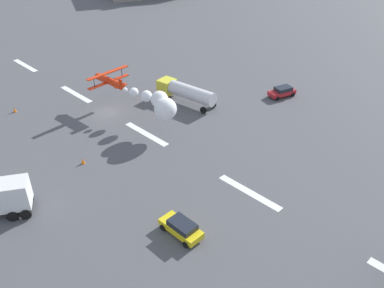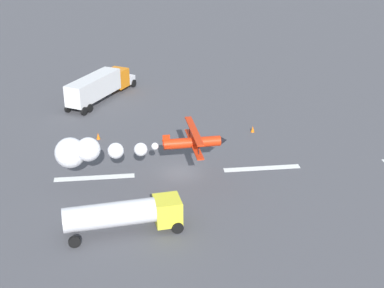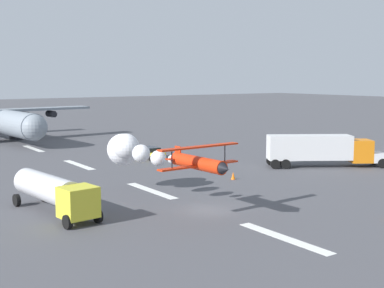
{
  "view_description": "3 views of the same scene",
  "coord_description": "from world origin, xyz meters",
  "px_view_note": "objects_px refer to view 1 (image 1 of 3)",
  "views": [
    {
      "loc": [
        45.01,
        -28.25,
        27.72
      ],
      "look_at": [
        17.1,
        0.0,
        2.25
      ],
      "focal_mm": 37.8,
      "sensor_mm": 36.0,
      "label": 1
    },
    {
      "loc": [
        4.9,
        50.59,
        26.51
      ],
      "look_at": [
        -1.08,
        1.57,
        3.9
      ],
      "focal_mm": 52.52,
      "sensor_mm": 36.0,
      "label": 2
    },
    {
      "loc": [
        -32.18,
        23.44,
        10.37
      ],
      "look_at": [
        5.54,
        -2.46,
        4.48
      ],
      "focal_mm": 48.69,
      "sensor_mm": 36.0,
      "label": 3
    }
  ],
  "objects_px": {
    "stunt_biplane_red": "(152,100)",
    "fuel_tanker_truck": "(185,92)",
    "airport_staff_sedan": "(282,91)",
    "traffic_cone_near": "(15,110)",
    "followme_car_yellow": "(181,227)",
    "traffic_cone_far": "(83,161)"
  },
  "relations": [
    {
      "from": "airport_staff_sedan",
      "to": "traffic_cone_far",
      "type": "height_order",
      "value": "airport_staff_sedan"
    },
    {
      "from": "followme_car_yellow",
      "to": "airport_staff_sedan",
      "type": "bearing_deg",
      "value": 107.73
    },
    {
      "from": "airport_staff_sedan",
      "to": "traffic_cone_near",
      "type": "height_order",
      "value": "airport_staff_sedan"
    },
    {
      "from": "traffic_cone_far",
      "to": "traffic_cone_near",
      "type": "bearing_deg",
      "value": 179.52
    },
    {
      "from": "followme_car_yellow",
      "to": "traffic_cone_near",
      "type": "xyz_separation_m",
      "value": [
        -34.67,
        -0.05,
        -0.44
      ]
    },
    {
      "from": "followme_car_yellow",
      "to": "airport_staff_sedan",
      "type": "xyz_separation_m",
      "value": [
        -10.09,
        31.56,
        -0.0
      ]
    },
    {
      "from": "airport_staff_sedan",
      "to": "traffic_cone_near",
      "type": "bearing_deg",
      "value": -127.87
    },
    {
      "from": "followme_car_yellow",
      "to": "traffic_cone_far",
      "type": "height_order",
      "value": "followme_car_yellow"
    },
    {
      "from": "followme_car_yellow",
      "to": "traffic_cone_far",
      "type": "distance_m",
      "value": 16.49
    },
    {
      "from": "followme_car_yellow",
      "to": "airport_staff_sedan",
      "type": "distance_m",
      "value": 33.13
    },
    {
      "from": "stunt_biplane_red",
      "to": "traffic_cone_near",
      "type": "xyz_separation_m",
      "value": [
        -17.4,
        -11.4,
        -3.58
      ]
    },
    {
      "from": "airport_staff_sedan",
      "to": "stunt_biplane_red",
      "type": "bearing_deg",
      "value": -109.54
    },
    {
      "from": "fuel_tanker_truck",
      "to": "traffic_cone_far",
      "type": "relative_size",
      "value": 13.38
    },
    {
      "from": "stunt_biplane_red",
      "to": "traffic_cone_far",
      "type": "xyz_separation_m",
      "value": [
        0.78,
        -11.55,
        -3.58
      ]
    },
    {
      "from": "traffic_cone_far",
      "to": "stunt_biplane_red",
      "type": "bearing_deg",
      "value": 93.88
    },
    {
      "from": "stunt_biplane_red",
      "to": "airport_staff_sedan",
      "type": "relative_size",
      "value": 3.63
    },
    {
      "from": "stunt_biplane_red",
      "to": "fuel_tanker_truck",
      "type": "relative_size",
      "value": 1.65
    },
    {
      "from": "fuel_tanker_truck",
      "to": "followme_car_yellow",
      "type": "relative_size",
      "value": 2.28
    },
    {
      "from": "airport_staff_sedan",
      "to": "traffic_cone_far",
      "type": "xyz_separation_m",
      "value": [
        -6.39,
        -31.76,
        -0.44
      ]
    },
    {
      "from": "fuel_tanker_truck",
      "to": "followme_car_yellow",
      "type": "bearing_deg",
      "value": -45.32
    },
    {
      "from": "fuel_tanker_truck",
      "to": "followme_car_yellow",
      "type": "distance_m",
      "value": 27.51
    },
    {
      "from": "traffic_cone_near",
      "to": "traffic_cone_far",
      "type": "xyz_separation_m",
      "value": [
        18.19,
        -0.15,
        0.0
      ]
    }
  ]
}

